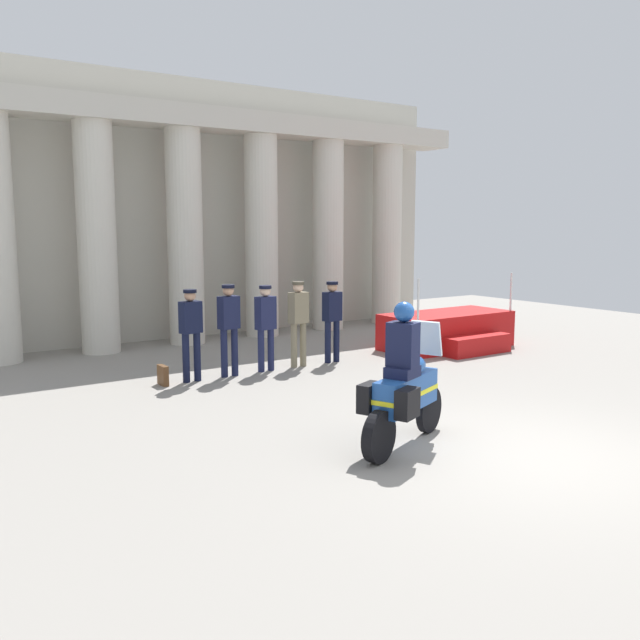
{
  "coord_description": "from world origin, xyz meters",
  "views": [
    {
      "loc": [
        -6.79,
        -5.23,
        2.85
      ],
      "look_at": [
        -0.69,
        3.62,
        1.34
      ],
      "focal_mm": 38.17,
      "sensor_mm": 36.0,
      "label": 1
    }
  ],
  "objects_px": {
    "officer_in_row_1": "(229,323)",
    "officer_in_row_2": "(266,321)",
    "officer_in_row_4": "(332,315)",
    "motorcycle_with_rider": "(404,387)",
    "officer_in_row_0": "(191,327)",
    "briefcase_on_ground": "(163,375)",
    "reviewing_stand": "(449,331)",
    "officer_in_row_3": "(298,317)"
  },
  "relations": [
    {
      "from": "reviewing_stand",
      "to": "officer_in_row_1",
      "type": "height_order",
      "value": "officer_in_row_1"
    },
    {
      "from": "motorcycle_with_rider",
      "to": "officer_in_row_0",
      "type": "bearing_deg",
      "value": 75.75
    },
    {
      "from": "reviewing_stand",
      "to": "motorcycle_with_rider",
      "type": "bearing_deg",
      "value": -139.71
    },
    {
      "from": "reviewing_stand",
      "to": "officer_in_row_4",
      "type": "distance_m",
      "value": 3.24
    },
    {
      "from": "motorcycle_with_rider",
      "to": "briefcase_on_ground",
      "type": "bearing_deg",
      "value": 81.7
    },
    {
      "from": "officer_in_row_1",
      "to": "officer_in_row_4",
      "type": "relative_size",
      "value": 1.03
    },
    {
      "from": "officer_in_row_1",
      "to": "officer_in_row_2",
      "type": "relative_size",
      "value": 1.03
    },
    {
      "from": "officer_in_row_0",
      "to": "officer_in_row_3",
      "type": "xyz_separation_m",
      "value": [
        2.32,
        0.0,
        0.02
      ]
    },
    {
      "from": "reviewing_stand",
      "to": "briefcase_on_ground",
      "type": "distance_m",
      "value": 6.87
    },
    {
      "from": "officer_in_row_2",
      "to": "briefcase_on_ground",
      "type": "height_order",
      "value": "officer_in_row_2"
    },
    {
      "from": "officer_in_row_4",
      "to": "briefcase_on_ground",
      "type": "height_order",
      "value": "officer_in_row_4"
    },
    {
      "from": "reviewing_stand",
      "to": "officer_in_row_0",
      "type": "height_order",
      "value": "reviewing_stand"
    },
    {
      "from": "motorcycle_with_rider",
      "to": "officer_in_row_3",
      "type": "bearing_deg",
      "value": 49.83
    },
    {
      "from": "officer_in_row_3",
      "to": "briefcase_on_ground",
      "type": "bearing_deg",
      "value": -8.9
    },
    {
      "from": "officer_in_row_3",
      "to": "briefcase_on_ground",
      "type": "distance_m",
      "value": 2.99
    },
    {
      "from": "officer_in_row_2",
      "to": "officer_in_row_1",
      "type": "bearing_deg",
      "value": -6.75
    },
    {
      "from": "officer_in_row_1",
      "to": "motorcycle_with_rider",
      "type": "distance_m",
      "value": 5.01
    },
    {
      "from": "officer_in_row_3",
      "to": "motorcycle_with_rider",
      "type": "distance_m",
      "value": 5.27
    },
    {
      "from": "briefcase_on_ground",
      "to": "reviewing_stand",
      "type": "bearing_deg",
      "value": -2.23
    },
    {
      "from": "motorcycle_with_rider",
      "to": "briefcase_on_ground",
      "type": "xyz_separation_m",
      "value": [
        -1.24,
        5.03,
        -0.61
      ]
    },
    {
      "from": "reviewing_stand",
      "to": "officer_in_row_4",
      "type": "bearing_deg",
      "value": 175.96
    },
    {
      "from": "officer_in_row_4",
      "to": "officer_in_row_3",
      "type": "bearing_deg",
      "value": -9.4
    },
    {
      "from": "officer_in_row_2",
      "to": "motorcycle_with_rider",
      "type": "relative_size",
      "value": 0.85
    },
    {
      "from": "reviewing_stand",
      "to": "officer_in_row_0",
      "type": "xyz_separation_m",
      "value": [
        -6.32,
        0.24,
        0.61
      ]
    },
    {
      "from": "officer_in_row_0",
      "to": "briefcase_on_ground",
      "type": "bearing_deg",
      "value": -11.5
    },
    {
      "from": "officer_in_row_4",
      "to": "briefcase_on_ground",
      "type": "distance_m",
      "value": 3.78
    },
    {
      "from": "reviewing_stand",
      "to": "motorcycle_with_rider",
      "type": "relative_size",
      "value": 1.57
    },
    {
      "from": "reviewing_stand",
      "to": "officer_in_row_3",
      "type": "distance_m",
      "value": 4.05
    },
    {
      "from": "officer_in_row_4",
      "to": "motorcycle_with_rider",
      "type": "xyz_separation_m",
      "value": [
        -2.45,
        -4.99,
        -0.2
      ]
    },
    {
      "from": "reviewing_stand",
      "to": "briefcase_on_ground",
      "type": "xyz_separation_m",
      "value": [
        -6.86,
        0.27,
        -0.22
      ]
    },
    {
      "from": "officer_in_row_1",
      "to": "officer_in_row_4",
      "type": "xyz_separation_m",
      "value": [
        2.38,
        -0.01,
        -0.03
      ]
    },
    {
      "from": "officer_in_row_0",
      "to": "briefcase_on_ground",
      "type": "xyz_separation_m",
      "value": [
        -0.55,
        0.03,
        -0.82
      ]
    },
    {
      "from": "officer_in_row_4",
      "to": "motorcycle_with_rider",
      "type": "bearing_deg",
      "value": 55.54
    },
    {
      "from": "officer_in_row_4",
      "to": "motorcycle_with_rider",
      "type": "height_order",
      "value": "motorcycle_with_rider"
    },
    {
      "from": "officer_in_row_4",
      "to": "motorcycle_with_rider",
      "type": "relative_size",
      "value": 0.85
    },
    {
      "from": "officer_in_row_1",
      "to": "officer_in_row_2",
      "type": "xyz_separation_m",
      "value": [
        0.81,
        0.02,
        -0.04
      ]
    },
    {
      "from": "reviewing_stand",
      "to": "officer_in_row_0",
      "type": "distance_m",
      "value": 6.35
    },
    {
      "from": "reviewing_stand",
      "to": "officer_in_row_1",
      "type": "bearing_deg",
      "value": 177.59
    },
    {
      "from": "reviewing_stand",
      "to": "officer_in_row_1",
      "type": "xyz_separation_m",
      "value": [
        -5.55,
        0.23,
        0.63
      ]
    },
    {
      "from": "reviewing_stand",
      "to": "officer_in_row_3",
      "type": "relative_size",
      "value": 1.8
    },
    {
      "from": "briefcase_on_ground",
      "to": "officer_in_row_4",
      "type": "bearing_deg",
      "value": -0.68
    },
    {
      "from": "reviewing_stand",
      "to": "officer_in_row_3",
      "type": "bearing_deg",
      "value": 176.57
    }
  ]
}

